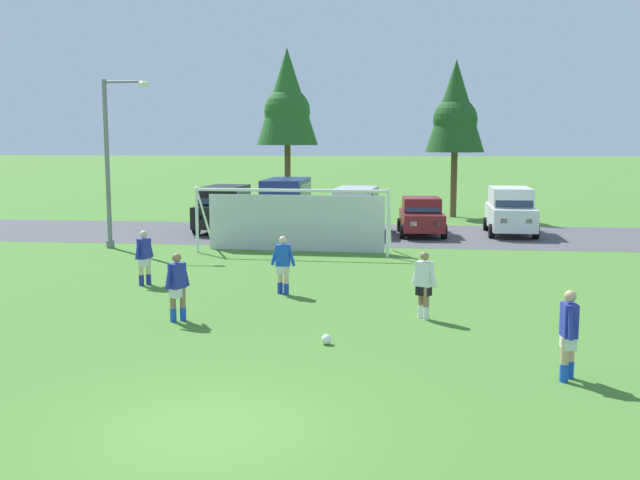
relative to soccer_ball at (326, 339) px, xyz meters
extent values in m
plane|color=#477A2D|center=(-1.27, 10.21, -0.11)|extent=(400.00, 400.00, 0.00)
cube|color=#4C4C51|center=(-1.27, 18.48, -0.11)|extent=(52.00, 8.40, 0.01)
sphere|color=white|center=(0.00, 0.00, 0.00)|extent=(0.22, 0.22, 0.22)
sphere|color=black|center=(0.00, 0.00, 0.00)|extent=(0.08, 0.08, 0.08)
sphere|color=red|center=(0.06, 0.00, 0.00)|extent=(0.07, 0.07, 0.07)
cylinder|color=white|center=(0.95, 11.92, 1.11)|extent=(0.12, 0.12, 2.44)
cylinder|color=white|center=(-6.36, 12.21, 1.11)|extent=(0.12, 0.12, 2.44)
cylinder|color=white|center=(-2.71, 12.06, 2.33)|extent=(7.32, 0.41, 0.12)
cylinder|color=white|center=(0.99, 12.81, 1.23)|extent=(0.16, 1.95, 2.46)
cylinder|color=white|center=(-6.33, 13.11, 1.23)|extent=(0.16, 1.95, 2.46)
cube|color=silver|center=(-2.67, 13.06, 0.99)|extent=(6.95, 0.32, 2.20)
cylinder|color=beige|center=(-1.67, 4.89, 0.29)|extent=(0.14, 0.14, 0.80)
cylinder|color=beige|center=(-1.87, 5.01, 0.29)|extent=(0.14, 0.14, 0.80)
cylinder|color=#1E38B7|center=(-1.67, 4.89, 0.05)|extent=(0.15, 0.15, 0.32)
cylinder|color=#1E38B7|center=(-1.87, 5.01, 0.05)|extent=(0.15, 0.15, 0.32)
cube|color=silver|center=(-1.77, 4.95, 0.61)|extent=(0.35, 0.23, 0.28)
cube|color=blue|center=(-1.77, 4.95, 0.99)|extent=(0.39, 0.26, 0.60)
sphere|color=beige|center=(-1.77, 4.95, 1.42)|extent=(0.22, 0.22, 0.22)
cylinder|color=blue|center=(-1.52, 4.90, 0.97)|extent=(0.23, 0.10, 0.55)
cylinder|color=blue|center=(-2.02, 5.00, 0.97)|extent=(0.23, 0.10, 0.55)
cylinder|color=beige|center=(-6.00, 5.82, 0.29)|extent=(0.14, 0.14, 0.80)
cylinder|color=beige|center=(-6.16, 5.66, 0.29)|extent=(0.14, 0.14, 0.80)
cylinder|color=#232D99|center=(-6.00, 5.82, 0.05)|extent=(0.15, 0.15, 0.32)
cylinder|color=#232D99|center=(-6.16, 5.66, 0.05)|extent=(0.15, 0.15, 0.32)
cube|color=silver|center=(-6.08, 5.74, 0.61)|extent=(0.31, 0.39, 0.28)
cube|color=#232D99|center=(-6.08, 5.74, 0.99)|extent=(0.34, 0.43, 0.60)
sphere|color=beige|center=(-6.08, 5.74, 1.42)|extent=(0.22, 0.22, 0.22)
cylinder|color=#232D99|center=(-5.97, 5.97, 0.97)|extent=(0.15, 0.25, 0.55)
cylinder|color=#232D99|center=(-6.19, 5.51, 0.97)|extent=(0.15, 0.25, 0.55)
cylinder|color=#936B4C|center=(2.14, 2.41, 0.29)|extent=(0.14, 0.14, 0.80)
cylinder|color=#936B4C|center=(2.01, 2.61, 0.29)|extent=(0.14, 0.14, 0.80)
cylinder|color=white|center=(2.14, 2.41, 0.05)|extent=(0.15, 0.15, 0.32)
cylinder|color=white|center=(2.01, 2.61, 0.05)|extent=(0.15, 0.15, 0.32)
cube|color=black|center=(2.08, 2.51, 0.61)|extent=(0.40, 0.36, 0.28)
cube|color=white|center=(2.08, 2.51, 0.99)|extent=(0.45, 0.39, 0.60)
sphere|color=#936B4C|center=(2.08, 2.51, 1.42)|extent=(0.22, 0.22, 0.22)
cylinder|color=white|center=(2.28, 2.35, 0.97)|extent=(0.24, 0.19, 0.55)
cylinder|color=white|center=(1.88, 2.66, 0.97)|extent=(0.24, 0.19, 0.55)
cylinder|color=tan|center=(4.46, -1.89, 0.29)|extent=(0.14, 0.14, 0.80)
cylinder|color=tan|center=(4.60, -1.68, 0.29)|extent=(0.14, 0.14, 0.80)
cylinder|color=blue|center=(4.46, -1.89, 0.05)|extent=(0.15, 0.15, 0.32)
cylinder|color=blue|center=(4.60, -1.68, 0.05)|extent=(0.15, 0.15, 0.32)
cube|color=silver|center=(4.53, -1.78, 0.61)|extent=(0.24, 0.35, 0.28)
cube|color=#232D99|center=(4.53, -1.78, 0.99)|extent=(0.26, 0.39, 0.60)
sphere|color=tan|center=(4.53, -1.78, 1.42)|extent=(0.22, 0.22, 0.22)
cylinder|color=#232D99|center=(4.51, -2.04, 0.97)|extent=(0.10, 0.23, 0.55)
cylinder|color=#232D99|center=(4.56, -1.53, 0.97)|extent=(0.10, 0.23, 0.55)
cylinder|color=#936B4C|center=(-3.63, 1.64, 0.29)|extent=(0.14, 0.14, 0.80)
cylinder|color=#936B4C|center=(-3.83, 1.51, 0.29)|extent=(0.14, 0.14, 0.80)
cylinder|color=blue|center=(-3.63, 1.64, 0.05)|extent=(0.15, 0.15, 0.32)
cylinder|color=blue|center=(-3.83, 1.51, 0.05)|extent=(0.15, 0.15, 0.32)
cube|color=silver|center=(-3.73, 1.58, 0.61)|extent=(0.34, 0.40, 0.28)
cube|color=#232D99|center=(-3.73, 1.58, 0.99)|extent=(0.38, 0.45, 0.60)
sphere|color=#936B4C|center=(-3.73, 1.58, 1.42)|extent=(0.22, 0.22, 0.22)
cylinder|color=#232D99|center=(-3.59, 1.79, 0.97)|extent=(0.18, 0.25, 0.55)
cylinder|color=#232D99|center=(-3.87, 1.37, 0.97)|extent=(0.18, 0.25, 0.55)
cube|color=black|center=(-6.99, 18.94, 0.71)|extent=(2.04, 4.65, 1.00)
cube|color=black|center=(-6.99, 19.14, 1.63)|extent=(1.84, 3.05, 0.84)
cube|color=#28384C|center=(-7.03, 17.72, 1.61)|extent=(1.63, 0.43, 0.71)
cube|color=#28384C|center=(-6.10, 19.11, 1.63)|extent=(0.12, 2.55, 0.59)
cube|color=white|center=(-6.54, 16.66, 0.76)|extent=(0.28, 0.09, 0.20)
cube|color=white|center=(-7.58, 16.69, 0.76)|extent=(0.28, 0.09, 0.20)
cube|color=#B21414|center=(-6.40, 21.18, 0.76)|extent=(0.28, 0.09, 0.20)
cube|color=#B21414|center=(-7.45, 21.21, 0.76)|extent=(0.28, 0.09, 0.20)
cylinder|color=black|center=(-6.09, 17.48, 0.21)|extent=(0.26, 0.65, 0.64)
cylinder|color=black|center=(-7.98, 17.54, 0.21)|extent=(0.26, 0.65, 0.64)
cylinder|color=black|center=(-6.00, 20.33, 0.21)|extent=(0.26, 0.65, 0.64)
cylinder|color=black|center=(-7.90, 20.39, 0.21)|extent=(0.26, 0.65, 0.64)
cube|color=navy|center=(-3.99, 18.68, 0.76)|extent=(1.96, 4.80, 1.10)
cube|color=navy|center=(-3.99, 18.88, 1.86)|extent=(1.80, 4.10, 1.10)
cube|color=#28384C|center=(-3.99, 16.91, 1.84)|extent=(1.67, 0.46, 0.91)
cube|color=#28384C|center=(-3.08, 18.88, 1.86)|extent=(0.04, 3.49, 0.77)
cube|color=white|center=(-3.45, 16.32, 0.81)|extent=(0.28, 0.08, 0.20)
cube|color=white|center=(-4.53, 16.32, 0.81)|extent=(0.28, 0.08, 0.20)
cube|color=#B21414|center=(-3.46, 21.04, 0.81)|extent=(0.28, 0.08, 0.20)
cube|color=#B21414|center=(-4.53, 21.04, 0.81)|extent=(0.28, 0.08, 0.20)
cylinder|color=black|center=(-3.01, 17.19, 0.21)|extent=(0.24, 0.64, 0.64)
cylinder|color=black|center=(-4.97, 17.19, 0.21)|extent=(0.24, 0.64, 0.64)
cylinder|color=black|center=(-3.01, 20.17, 0.21)|extent=(0.24, 0.64, 0.64)
cylinder|color=black|center=(-4.97, 20.17, 0.21)|extent=(0.24, 0.64, 0.64)
cube|color=#B2B2BC|center=(-0.70, 18.50, 0.71)|extent=(2.20, 4.72, 1.00)
cube|color=#B2B2BC|center=(-0.69, 18.70, 1.63)|extent=(1.94, 3.11, 0.84)
cube|color=#28384C|center=(-0.78, 17.29, 1.61)|extent=(1.64, 0.49, 0.71)
cube|color=#28384C|center=(0.19, 18.64, 1.63)|extent=(0.21, 2.55, 0.59)
cube|color=white|center=(-0.33, 16.21, 0.76)|extent=(0.28, 0.10, 0.20)
cube|color=white|center=(-1.37, 16.28, 0.76)|extent=(0.28, 0.10, 0.20)
cube|color=#B21414|center=(-0.03, 20.72, 0.76)|extent=(0.28, 0.10, 0.20)
cube|color=#B21414|center=(-1.07, 20.79, 0.76)|extent=(0.28, 0.10, 0.20)
cylinder|color=black|center=(0.15, 17.02, 0.21)|extent=(0.28, 0.65, 0.64)
cylinder|color=black|center=(-1.75, 17.14, 0.21)|extent=(0.28, 0.65, 0.64)
cylinder|color=black|center=(0.34, 19.86, 0.21)|extent=(0.28, 0.65, 0.64)
cylinder|color=black|center=(-1.56, 19.99, 0.21)|extent=(0.28, 0.65, 0.64)
cube|color=maroon|center=(2.30, 18.59, 0.59)|extent=(2.05, 4.30, 0.76)
cube|color=maroon|center=(2.29, 18.74, 1.29)|extent=(1.78, 2.20, 0.64)
cube|color=#28384C|center=(2.35, 17.77, 1.27)|extent=(1.55, 0.41, 0.55)
cube|color=#28384C|center=(3.13, 18.79, 1.29)|extent=(0.15, 1.78, 0.45)
cube|color=white|center=(2.92, 16.57, 0.64)|extent=(0.28, 0.10, 0.20)
cube|color=white|center=(1.93, 16.51, 0.64)|extent=(0.28, 0.10, 0.20)
cube|color=#B21414|center=(2.67, 20.68, 0.64)|extent=(0.28, 0.10, 0.20)
cube|color=#B21414|center=(1.68, 20.62, 0.64)|extent=(0.28, 0.10, 0.20)
cylinder|color=black|center=(3.28, 17.35, 0.21)|extent=(0.28, 0.65, 0.64)
cylinder|color=black|center=(1.48, 17.24, 0.21)|extent=(0.28, 0.65, 0.64)
cylinder|color=black|center=(3.12, 19.95, 0.21)|extent=(0.28, 0.65, 0.64)
cylinder|color=black|center=(1.32, 19.84, 0.21)|extent=(0.28, 0.65, 0.64)
cube|color=silver|center=(6.37, 19.27, 0.71)|extent=(1.98, 4.63, 1.00)
cube|color=silver|center=(6.37, 19.47, 1.63)|extent=(1.80, 3.03, 0.84)
cube|color=#28384C|center=(6.35, 18.05, 1.61)|extent=(1.62, 0.41, 0.71)
cube|color=#28384C|center=(7.26, 19.46, 1.63)|extent=(0.09, 2.55, 0.59)
cube|color=white|center=(6.85, 17.00, 0.76)|extent=(0.28, 0.09, 0.20)
cube|color=white|center=(5.81, 17.02, 0.76)|extent=(0.28, 0.09, 0.20)
cube|color=#B21414|center=(6.93, 21.52, 0.76)|extent=(0.28, 0.09, 0.20)
cube|color=#B21414|center=(5.89, 21.54, 0.76)|extent=(0.28, 0.09, 0.20)
cylinder|color=black|center=(7.29, 17.83, 0.21)|extent=(0.25, 0.64, 0.64)
cylinder|color=black|center=(5.39, 17.86, 0.21)|extent=(0.25, 0.64, 0.64)
cylinder|color=black|center=(7.34, 20.68, 0.21)|extent=(0.25, 0.64, 0.64)
cylinder|color=black|center=(5.44, 20.71, 0.21)|extent=(0.25, 0.64, 0.64)
cylinder|color=brown|center=(-5.48, 28.28, 1.92)|extent=(0.36, 0.36, 4.05)
cone|color=#236023|center=(-5.48, 28.28, 6.78)|extent=(3.65, 3.65, 5.68)
sphere|color=#236023|center=(-5.48, 28.28, 5.93)|extent=(2.74, 2.74, 2.74)
cylinder|color=brown|center=(4.26, 27.04, 1.72)|extent=(0.36, 0.36, 3.67)
cone|color=#1E511E|center=(4.26, 27.04, 6.12)|extent=(3.30, 3.30, 5.13)
sphere|color=#1E511E|center=(4.26, 27.04, 5.35)|extent=(2.48, 2.48, 2.48)
cylinder|color=slate|center=(-10.23, 13.04, 3.22)|extent=(0.18, 0.18, 6.67)
cylinder|color=slate|center=(-10.23, 13.04, 0.04)|extent=(0.32, 0.32, 0.30)
cylinder|color=slate|center=(-9.43, 13.04, 6.46)|extent=(1.60, 0.10, 0.10)
ellipsoid|color=white|center=(-8.63, 13.04, 6.38)|extent=(0.48, 0.28, 0.20)
camera|label=1|loc=(1.64, -14.82, 4.13)|focal=40.86mm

